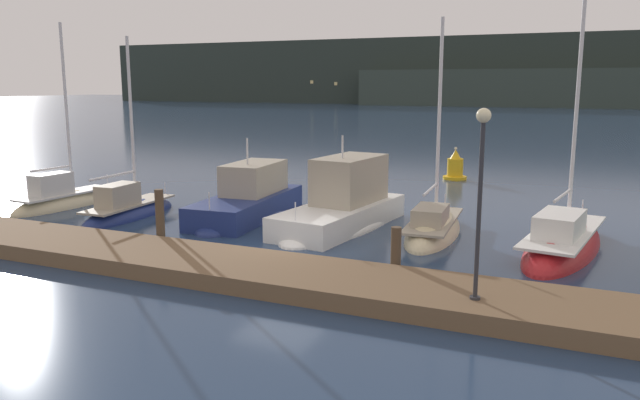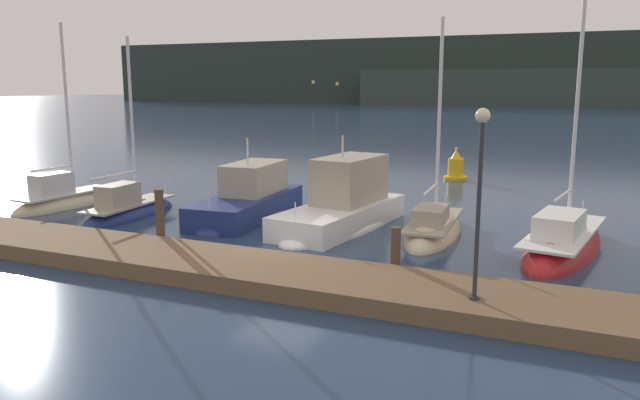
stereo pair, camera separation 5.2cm
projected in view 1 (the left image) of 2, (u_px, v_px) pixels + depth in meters
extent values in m
plane|color=navy|center=(281.00, 255.00, 19.11)|extent=(400.00, 400.00, 0.00)
cube|color=brown|center=(239.00, 269.00, 16.89)|extent=(30.20, 2.80, 0.45)
cylinder|color=#4C3D2D|center=(160.00, 219.00, 19.79)|extent=(0.28, 0.28, 1.89)
cylinder|color=#4C3D2D|center=(396.00, 253.00, 16.72)|extent=(0.28, 0.28, 1.41)
ellipsoid|color=beige|center=(66.00, 207.00, 26.52)|extent=(1.75, 5.29, 1.30)
cube|color=silver|center=(65.00, 193.00, 26.41)|extent=(1.47, 4.45, 0.08)
cube|color=silver|center=(51.00, 184.00, 25.78)|extent=(0.95, 1.72, 0.90)
cylinder|color=silver|center=(66.00, 109.00, 26.12)|extent=(0.12, 0.12, 7.06)
cylinder|color=silver|center=(51.00, 169.00, 25.71)|extent=(0.22, 1.96, 0.09)
cylinder|color=silver|center=(107.00, 180.00, 28.45)|extent=(0.04, 0.04, 0.50)
ellipsoid|color=navy|center=(130.00, 217.00, 24.55)|extent=(1.74, 5.32, 1.19)
cube|color=#A39984|center=(129.00, 204.00, 24.46)|extent=(1.47, 4.47, 0.08)
cube|color=#A39984|center=(118.00, 195.00, 23.79)|extent=(0.97, 1.72, 0.85)
cylinder|color=silver|center=(131.00, 121.00, 24.25)|extent=(0.12, 0.12, 6.43)
cylinder|color=silver|center=(113.00, 176.00, 23.46)|extent=(0.22, 2.53, 0.09)
cylinder|color=silver|center=(165.00, 188.00, 26.63)|extent=(0.04, 0.04, 0.50)
ellipsoid|color=navy|center=(247.00, 218.00, 24.36)|extent=(2.95, 7.08, 1.23)
cube|color=navy|center=(247.00, 207.00, 24.28)|extent=(2.70, 6.37, 0.88)
cube|color=#A39984|center=(254.00, 178.00, 24.73)|extent=(1.87, 3.16, 1.20)
cube|color=black|center=(268.00, 169.00, 25.98)|extent=(1.46, 0.36, 0.54)
cylinder|color=silver|center=(247.00, 151.00, 24.01)|extent=(0.07, 0.07, 1.02)
cylinder|color=silver|center=(209.00, 201.00, 21.46)|extent=(0.04, 0.04, 0.60)
ellipsoid|color=white|center=(340.00, 228.00, 22.69)|extent=(3.28, 7.38, 1.09)
cube|color=white|center=(340.00, 216.00, 22.62)|extent=(3.01, 6.65, 0.84)
cube|color=#A39984|center=(350.00, 179.00, 22.99)|extent=(2.04, 3.32, 1.69)
cube|color=black|center=(367.00, 168.00, 24.15)|extent=(1.52, 0.48, 0.75)
cylinder|color=silver|center=(343.00, 147.00, 22.27)|extent=(0.07, 0.07, 0.82)
cylinder|color=silver|center=(295.00, 211.00, 19.94)|extent=(0.04, 0.04, 0.60)
ellipsoid|color=beige|center=(433.00, 235.00, 21.62)|extent=(2.08, 5.70, 1.52)
cube|color=#A39984|center=(434.00, 221.00, 21.53)|extent=(1.75, 4.79, 0.08)
cube|color=#A39984|center=(430.00, 215.00, 20.85)|extent=(1.14, 1.86, 0.57)
cylinder|color=silver|center=(439.00, 120.00, 21.31)|extent=(0.12, 0.12, 6.84)
cylinder|color=silver|center=(431.00, 189.00, 20.56)|extent=(0.27, 2.50, 0.09)
cylinder|color=silver|center=(445.00, 200.00, 23.86)|extent=(0.04, 0.04, 0.50)
ellipsoid|color=red|center=(563.00, 251.00, 19.53)|extent=(2.87, 7.06, 1.65)
cube|color=silver|center=(564.00, 231.00, 19.41)|extent=(2.41, 5.93, 0.08)
cube|color=silver|center=(560.00, 224.00, 18.65)|extent=(1.46, 2.33, 0.70)
cylinder|color=silver|center=(578.00, 90.00, 19.06)|extent=(0.12, 0.12, 8.69)
cylinder|color=silver|center=(563.00, 195.00, 18.63)|extent=(0.42, 2.39, 0.09)
cylinder|color=silver|center=(583.00, 207.00, 21.99)|extent=(0.04, 0.04, 0.50)
cylinder|color=gold|center=(455.00, 178.00, 34.09)|extent=(1.29, 1.29, 0.16)
cylinder|color=gold|center=(455.00, 167.00, 33.98)|extent=(0.86, 0.86, 0.97)
cone|color=gold|center=(456.00, 154.00, 33.84)|extent=(0.60, 0.60, 0.50)
sphere|color=#F9EAB7|center=(456.00, 148.00, 33.79)|extent=(0.16, 0.16, 0.16)
cylinder|color=#2D2D33|center=(475.00, 298.00, 13.88)|extent=(0.24, 0.24, 0.06)
cylinder|color=#2D2D33|center=(479.00, 212.00, 13.52)|extent=(0.10, 0.10, 3.86)
sphere|color=#F9EAB7|center=(484.00, 115.00, 13.14)|extent=(0.32, 0.32, 0.32)
cube|color=#28332D|center=(561.00, 71.00, 141.10)|extent=(240.00, 16.00, 15.79)
cube|color=#F4DB8C|center=(336.00, 84.00, 155.19)|extent=(0.80, 0.10, 0.80)
cube|color=#F4DB8C|center=(312.00, 82.00, 157.75)|extent=(0.80, 0.10, 0.80)
cube|color=#F4DB8C|center=(421.00, 76.00, 146.18)|extent=(0.80, 0.10, 0.80)
cube|color=#F4DB8C|center=(420.00, 78.00, 146.37)|extent=(0.80, 0.10, 0.80)
cube|color=#F4DB8C|center=(427.00, 86.00, 146.06)|extent=(0.80, 0.10, 0.80)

